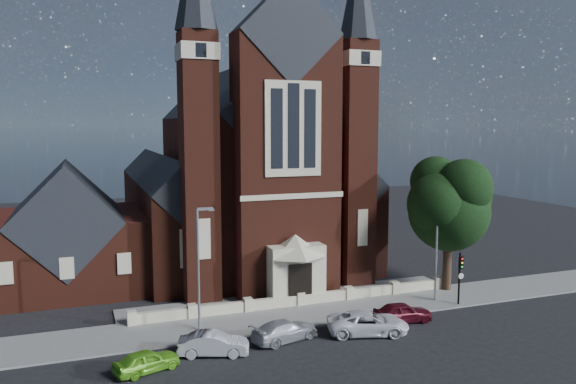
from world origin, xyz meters
The scene contains 15 objects.
ground centered at (0.00, 15.00, 0.00)m, with size 120.00×120.00×0.00m, color black.
pavement_strip centered at (0.00, 4.50, 0.00)m, with size 60.00×5.00×0.12m, color slate.
forecourt_paving centered at (0.00, 8.50, 0.00)m, with size 26.00×3.00×0.14m, color slate.
forecourt_wall centered at (0.00, 6.50, 0.00)m, with size 24.00×0.40×0.90m, color #BBB194.
church centered at (0.00, 22.94, 8.19)m, with size 20.01×34.90×29.20m.
parish_hall centered at (-16.00, 18.00, 4.01)m, with size 12.00×12.20×10.24m.
street_tree centered at (12.60, 5.71, 6.96)m, with size 6.40×6.60×10.70m.
street_lamp_left centered at (-7.91, 4.00, 4.60)m, with size 1.16×0.22×8.09m.
street_lamp_right centered at (10.09, 4.00, 4.60)m, with size 1.16×0.22×8.09m.
traffic_signal centered at (11.00, 2.43, 2.58)m, with size 0.28×0.42×4.00m.
car_lime_van centered at (-11.87, -0.90, 0.61)m, with size 1.44×3.59×1.22m, color #67BA25.
car_silver_a centered at (-7.98, 0.02, 0.67)m, with size 1.42×4.07×1.34m, color #B4B5BC.
car_silver_b centered at (-3.34, 0.65, 0.64)m, with size 1.80×4.43×1.28m, color #999BA0.
car_white_suv centered at (2.01, -0.16, 0.72)m, with size 2.39×5.19×1.44m, color white.
car_dark_red centered at (5.25, 0.95, 0.68)m, with size 1.60×3.99×1.36m, color #510D1B.
Camera 1 is at (-14.83, -30.73, 13.27)m, focal length 35.00 mm.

